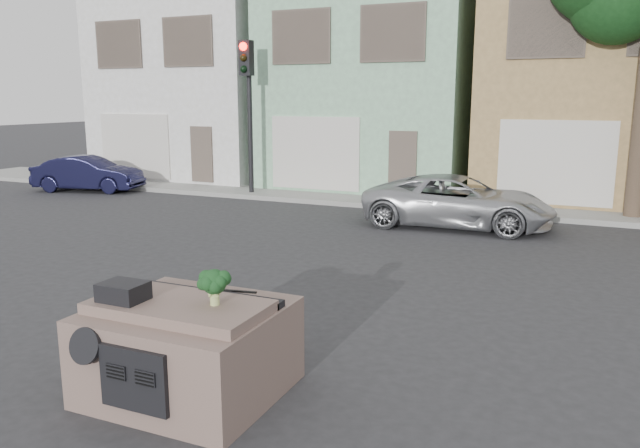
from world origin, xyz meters
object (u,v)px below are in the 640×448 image
Objects in this scene: silver_pickup at (457,227)px; broccoli at (214,287)px; navy_sedan at (89,191)px; traffic_signal at (248,120)px.

broccoli reaches higher than silver_pickup.
navy_sedan is 13.29m from silver_pickup.
navy_sedan is 0.79× the size of silver_pickup.
traffic_signal reaches higher than silver_pickup.
traffic_signal is at bearing 118.79° from broccoli.
silver_pickup reaches higher than navy_sedan.
silver_pickup is 0.94× the size of traffic_signal.
traffic_signal is 14.40m from broccoli.
silver_pickup is at bearing -15.81° from traffic_signal.
broccoli is at bearing -61.21° from traffic_signal.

